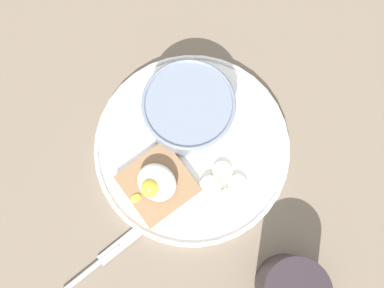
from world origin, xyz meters
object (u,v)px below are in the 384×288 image
at_px(toast_slice, 157,183).
at_px(coffee_mug, 292,288).
at_px(poached_egg, 154,182).
at_px(banana_slice_front, 227,198).
at_px(knife, 102,260).
at_px(banana_slice_left, 221,174).
at_px(banana_slice_right, 210,187).
at_px(oatmeal_bowl, 189,109).
at_px(banana_slice_back, 239,183).

distance_m(toast_slice, coffee_mug, 0.24).
distance_m(poached_egg, banana_slice_front, 0.11).
distance_m(poached_egg, knife, 0.14).
bearing_deg(coffee_mug, banana_slice_left, -19.12).
bearing_deg(banana_slice_right, knife, 74.60).
height_order(oatmeal_bowl, toast_slice, oatmeal_bowl).
xyz_separation_m(poached_egg, knife, (-0.01, 0.14, -0.04)).
bearing_deg(coffee_mug, knife, 33.68).
relative_size(banana_slice_front, banana_slice_left, 1.00).
distance_m(oatmeal_bowl, banana_slice_left, 0.11).
xyz_separation_m(banana_slice_front, knife, (0.08, 0.19, -0.01)).
distance_m(toast_slice, knife, 0.14).
bearing_deg(banana_slice_left, coffee_mug, 160.88).
xyz_separation_m(poached_egg, banana_slice_right, (-0.06, -0.05, -0.02)).
xyz_separation_m(poached_egg, coffee_mug, (-0.24, -0.02, 0.00)).
bearing_deg(banana_slice_right, coffee_mug, 168.74).
distance_m(banana_slice_right, knife, 0.19).
bearing_deg(knife, banana_slice_back, -109.80).
relative_size(banana_slice_front, banana_slice_back, 0.98).
relative_size(oatmeal_bowl, banana_slice_back, 3.75).
bearing_deg(poached_egg, knife, 95.71).
bearing_deg(coffee_mug, banana_slice_front, -15.24).
bearing_deg(coffee_mug, poached_egg, 3.67).
xyz_separation_m(banana_slice_front, banana_slice_back, (0.00, -0.03, 0.00)).
bearing_deg(oatmeal_bowl, toast_slice, 107.41).
xyz_separation_m(banana_slice_front, banana_slice_left, (0.03, -0.02, 0.00)).
bearing_deg(banana_slice_back, toast_slice, 41.50).
bearing_deg(banana_slice_right, poached_egg, 37.84).
height_order(coffee_mug, knife, coffee_mug).
xyz_separation_m(oatmeal_bowl, poached_egg, (-0.04, 0.12, 0.00)).
height_order(banana_slice_front, banana_slice_right, banana_slice_right).
xyz_separation_m(oatmeal_bowl, banana_slice_right, (-0.10, 0.07, -0.02)).
xyz_separation_m(toast_slice, banana_slice_right, (-0.06, -0.05, -0.00)).
bearing_deg(poached_egg, banana_slice_left, -129.47).
relative_size(toast_slice, coffee_mug, 1.27).
bearing_deg(oatmeal_bowl, knife, 100.95).
height_order(banana_slice_right, knife, banana_slice_right).
bearing_deg(banana_slice_right, banana_slice_back, -129.50).
relative_size(poached_egg, banana_slice_left, 2.01).
distance_m(banana_slice_front, knife, 0.21).
distance_m(oatmeal_bowl, poached_egg, 0.12).
bearing_deg(banana_slice_left, banana_slice_front, 145.61).
xyz_separation_m(banana_slice_right, coffee_mug, (-0.17, 0.03, 0.03)).
xyz_separation_m(oatmeal_bowl, banana_slice_back, (-0.13, 0.03, -0.02)).
relative_size(oatmeal_bowl, banana_slice_front, 3.81).
relative_size(banana_slice_right, knife, 0.31).
relative_size(oatmeal_bowl, poached_egg, 1.90).
relative_size(toast_slice, banana_slice_back, 3.08).
relative_size(toast_slice, banana_slice_left, 3.14).
height_order(banana_slice_back, knife, banana_slice_back).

